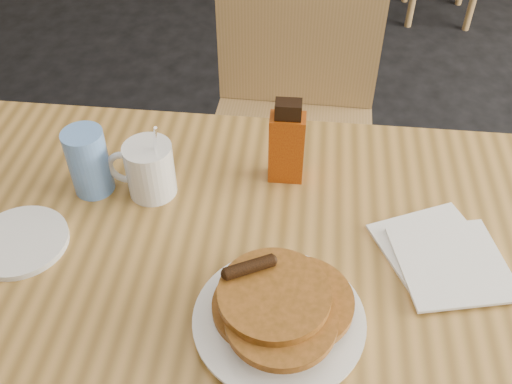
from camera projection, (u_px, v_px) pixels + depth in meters
main_table at (249, 284)px, 0.99m from camera, size 1.35×0.93×0.75m
chair_main_far at (294, 92)px, 1.59m from camera, size 0.46×0.46×1.02m
pancake_plate at (279, 312)px, 0.86m from camera, size 0.26×0.26×0.10m
coffee_mug at (148, 169)px, 1.06m from camera, size 0.13×0.09×0.17m
syrup_bottle at (287, 144)px, 1.07m from camera, size 0.07×0.05×0.18m
napkin_stack at (443, 256)px, 0.97m from camera, size 0.25×0.26×0.01m
blue_tumbler at (89, 162)px, 1.06m from camera, size 0.08×0.08×0.13m
side_saucer at (20, 242)px, 1.00m from camera, size 0.18×0.18×0.01m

